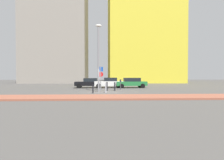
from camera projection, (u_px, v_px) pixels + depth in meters
ground_plane at (105, 92)px, 21.87m from camera, size 120.00×120.00×0.00m
sidewalk_brick at (106, 97)px, 16.28m from camera, size 40.00×3.38×0.14m
parked_car_black at (89, 83)px, 29.19m from camera, size 4.06×1.96×1.42m
parked_car_white at (109, 83)px, 29.39m from camera, size 4.16×2.08×1.49m
parked_car_green at (131, 83)px, 29.39m from camera, size 4.55×2.26×1.46m
parking_sign_post at (101, 75)px, 24.21m from camera, size 0.60×0.10×2.87m
parking_meter at (121, 83)px, 24.93m from camera, size 0.18×0.14×1.31m
street_lamp at (99, 52)px, 22.53m from camera, size 0.70×0.36×7.54m
traffic_bollard_near at (115, 86)px, 23.83m from camera, size 0.17×0.17×1.01m
traffic_bollard_mid at (93, 89)px, 20.39m from camera, size 0.13×0.13×0.91m
traffic_bollard_far at (107, 86)px, 23.60m from camera, size 0.16×0.16×1.05m
traffic_bollard_edge at (106, 88)px, 21.11m from camera, size 0.15×0.15×1.08m
building_colorful_midrise at (142, 30)px, 53.12m from camera, size 17.47×17.61×27.69m
building_under_construction at (57, 36)px, 49.20m from camera, size 14.66×11.83×22.91m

